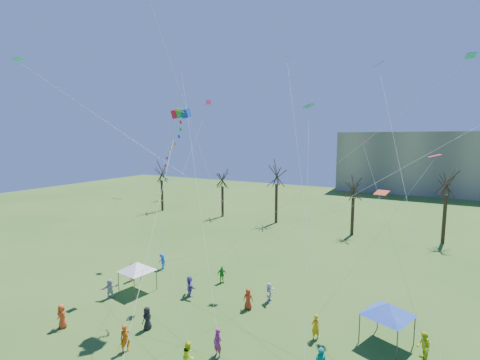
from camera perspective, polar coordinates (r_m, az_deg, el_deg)
The scene contains 7 objects.
distant_building at distance 95.14m, azimuth 35.02°, elevation 2.24°, with size 60.00×14.00×15.00m, color gray.
bare_tree_row at distance 49.76m, azimuth 18.17°, elevation -1.26°, with size 70.98×7.35×9.85m.
big_box_kite at distance 26.64m, azimuth -11.71°, elevation 2.66°, with size 3.70×6.89×18.65m.
canopy_tent_white at distance 31.68m, azimuth -17.16°, elevation -13.92°, with size 3.50×3.50×2.66m.
canopy_tent_blue at distance 25.19m, azimuth 23.92°, elevation -19.49°, with size 3.55×3.55×2.86m.
festival_crowd at distance 25.15m, azimuth -2.03°, elevation -22.93°, with size 26.93×14.49×1.84m.
small_kites_aloft at distance 24.86m, azimuth 3.91°, elevation 9.32°, with size 31.99×19.18×33.36m.
Camera 1 is at (10.71, -12.28, 13.45)m, focal length 25.00 mm.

